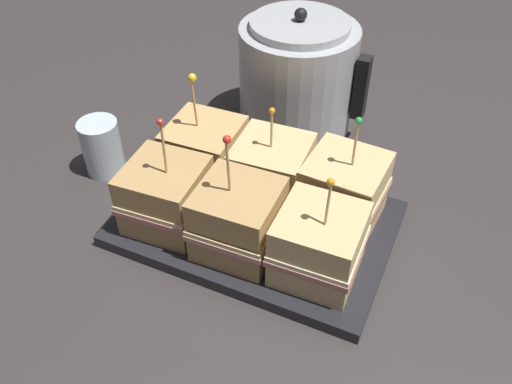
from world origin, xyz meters
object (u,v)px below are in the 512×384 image
Objects in this scene: sandwich_front_left at (166,196)px; sandwich_front_center at (239,220)px; serving_platter at (256,224)px; sandwich_back_center at (271,171)px; sandwich_back_right at (344,191)px; drinking_glass at (102,147)px; sandwich_back_left at (205,153)px; sandwich_front_right at (319,245)px; kettle_steel at (298,76)px.

sandwich_front_left is 0.97× the size of sandwich_front_center.
sandwich_front_center reaches higher than sandwich_front_left.
serving_platter is 0.08m from sandwich_back_center.
sandwich_back_center is 0.91× the size of sandwich_back_right.
drinking_glass is at bearing 155.78° from sandwich_front_left.
sandwich_back_center is at bearing 44.55° from sandwich_front_left.
sandwich_back_left is at bearing -179.63° from sandwich_back_center.
serving_platter is at bearing -4.47° from drinking_glass.
sandwich_front_right reaches higher than drinking_glass.
kettle_steel reaches higher than sandwich_front_left.
sandwich_back_left reaches higher than drinking_glass.
sandwich_front_left is 1.09× the size of sandwich_front_right.
sandwich_back_right is at bearing 46.46° from sandwich_front_center.
sandwich_back_left reaches higher than serving_platter.
serving_platter is at bearing 154.33° from sandwich_front_right.
sandwich_front_right is at bearing 1.92° from sandwich_front_center.
sandwich_back_center is (0.10, 0.00, -0.00)m from sandwich_back_left.
kettle_steel reaches higher than sandwich_front_right.
sandwich_back_left is at bearing -179.48° from sandwich_back_right.
sandwich_front_center is at bearing -1.42° from sandwich_front_left.
sandwich_front_left reaches higher than sandwich_front_right.
sandwich_back_center is at bearing -179.34° from sandwich_back_right.
sandwich_back_center is (0.11, 0.10, -0.00)m from sandwich_front_left.
sandwich_back_right is at bearing 5.02° from drinking_glass.
sandwich_front_right is 0.38m from drinking_glass.
serving_platter is 2.07× the size of sandwich_front_center.
sandwich_front_center is at bearing -15.62° from drinking_glass.
serving_platter is 0.27m from drinking_glass.
sandwich_back_right reaches higher than drinking_glass.
sandwich_front_right is 0.90× the size of sandwich_back_left.
kettle_steel is 0.33m from drinking_glass.
sandwich_back_left is 1.04× the size of sandwich_back_right.
sandwich_front_right is (0.21, 0.00, -0.00)m from sandwich_front_left.
sandwich_back_center reaches higher than drinking_glass.
sandwich_back_left is at bearing 154.01° from sandwich_front_right.
sandwich_back_center is (-0.00, 0.11, -0.00)m from sandwich_front_center.
sandwich_back_left is 1.14× the size of sandwich_back_center.
drinking_glass is (-0.37, -0.03, -0.02)m from sandwich_back_right.
kettle_steel is (-0.04, 0.21, 0.03)m from sandwich_back_center.
sandwich_front_left is at bearing -179.78° from sandwich_front_right.
sandwich_back_center is at bearing -78.26° from kettle_steel.
sandwich_front_left is 0.32m from kettle_steel.
sandwich_front_center reaches higher than drinking_glass.
serving_platter is 0.13m from sandwich_front_left.
drinking_glass is (-0.22, -0.24, -0.05)m from kettle_steel.
sandwich_back_center reaches higher than serving_platter.
sandwich_front_left is 0.10m from sandwich_back_left.
sandwich_back_left is 0.17m from drinking_glass.
serving_platter is 0.13m from sandwich_back_right.
sandwich_back_left is 0.82× the size of kettle_steel.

